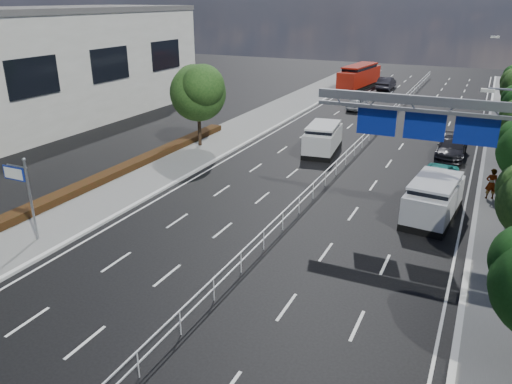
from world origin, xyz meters
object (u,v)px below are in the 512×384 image
at_px(overhead_gantry, 441,122).
at_px(red_bus, 359,76).
at_px(near_car_dark, 386,83).
at_px(pedestrian_a, 491,184).
at_px(toilet_sign, 22,184).
at_px(parked_car_dark, 452,148).
at_px(silver_minivan, 434,199).
at_px(parked_car_teal, 438,176).
at_px(white_minivan, 323,139).
at_px(near_car_silver, 358,103).

distance_m(overhead_gantry, red_bus, 44.05).
xyz_separation_m(near_car_dark, pedestrian_a, (13.54, -36.54, 0.26)).
height_order(red_bus, near_car_dark, red_bus).
relative_size(toilet_sign, parked_car_dark, 0.86).
height_order(overhead_gantry, silver_minivan, overhead_gantry).
bearing_deg(pedestrian_a, toilet_sign, 18.06).
height_order(red_bus, silver_minivan, red_bus).
height_order(red_bus, parked_car_dark, red_bus).
bearing_deg(parked_car_dark, silver_minivan, -89.01).
xyz_separation_m(red_bus, silver_minivan, (14.31, -40.19, -0.49)).
xyz_separation_m(toilet_sign, parked_car_teal, (17.45, 16.76, -2.33)).
bearing_deg(red_bus, silver_minivan, -63.80).
bearing_deg(parked_car_teal, white_minivan, 160.96).
relative_size(white_minivan, pedestrian_a, 2.87).
height_order(silver_minivan, parked_car_teal, silver_minivan).
xyz_separation_m(overhead_gantry, near_car_silver, (-10.85, 27.59, -4.93)).
relative_size(toilet_sign, overhead_gantry, 0.42).
bearing_deg(near_car_silver, toilet_sign, 83.71).
height_order(near_car_dark, pedestrian_a, pedestrian_a).
bearing_deg(white_minivan, silver_minivan, -51.53).
bearing_deg(overhead_gantry, parked_car_dark, 90.12).
distance_m(parked_car_dark, pedestrian_a, 8.80).
distance_m(red_bus, near_car_silver, 14.33).
bearing_deg(red_bus, near_car_dark, 12.41).
distance_m(white_minivan, silver_minivan, 13.22).
relative_size(near_car_silver, parked_car_teal, 0.90).
relative_size(near_car_silver, pedestrian_a, 2.12).
height_order(near_car_silver, pedestrian_a, pedestrian_a).
distance_m(red_bus, parked_car_dark, 31.30).
height_order(toilet_sign, parked_car_dark, toilet_sign).
bearing_deg(near_car_silver, overhead_gantry, 115.48).
bearing_deg(near_car_silver, silver_minivan, 116.58).
xyz_separation_m(red_bus, parked_car_teal, (14.00, -34.78, -0.98)).
xyz_separation_m(near_car_silver, parked_car_dark, (10.82, -13.98, 0.06)).
xyz_separation_m(overhead_gantry, pedestrian_a, (2.86, 5.30, -4.53)).
bearing_deg(near_car_silver, parked_car_teal, 120.94).
bearing_deg(toilet_sign, overhead_gantry, 29.60).
xyz_separation_m(toilet_sign, near_car_dark, (7.02, 51.90, -2.14)).
xyz_separation_m(red_bus, parked_car_dark, (14.21, -27.88, -0.86)).
bearing_deg(red_bus, near_car_silver, -69.67).
xyz_separation_m(overhead_gantry, parked_car_dark, (-0.03, 13.61, -4.88)).
height_order(toilet_sign, red_bus, toilet_sign).
relative_size(toilet_sign, near_car_silver, 1.10).
relative_size(overhead_gantry, near_car_silver, 2.59).
relative_size(white_minivan, silver_minivan, 0.96).
distance_m(white_minivan, near_car_dark, 31.23).
bearing_deg(near_car_dark, parked_car_teal, 107.32).
bearing_deg(pedestrian_a, near_car_silver, -77.12).
bearing_deg(parked_car_dark, red_bus, 117.52).
xyz_separation_m(silver_minivan, pedestrian_a, (2.79, 4.01, -0.02)).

